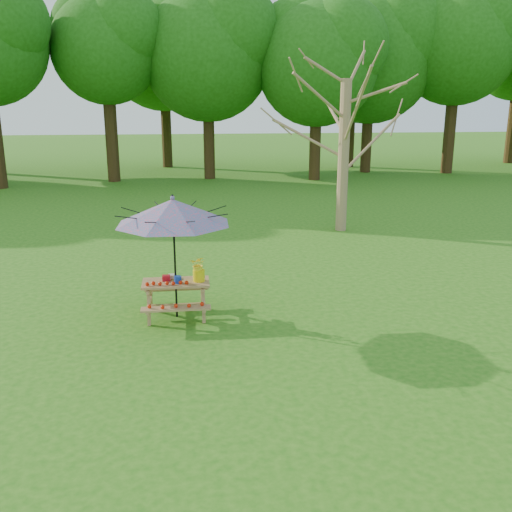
{
  "coord_description": "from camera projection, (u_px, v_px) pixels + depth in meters",
  "views": [
    {
      "loc": [
        1.06,
        -6.47,
        3.85
      ],
      "look_at": [
        2.26,
        3.39,
        1.1
      ],
      "focal_mm": 40.0,
      "sensor_mm": 36.0,
      "label": 1
    }
  ],
  "objects": [
    {
      "name": "produce_bins",
      "position": [
        173.0,
        278.0,
        10.27
      ],
      "size": [
        0.35,
        0.44,
        0.13
      ],
      "color": "#B40E1B",
      "rests_on": "picnic_table"
    },
    {
      "name": "ground",
      "position": [
        109.0,
        419.0,
        7.09
      ],
      "size": [
        120.0,
        120.0,
        0.0
      ],
      "primitive_type": "plane",
      "color": "#246613",
      "rests_on": "ground"
    },
    {
      "name": "flower_bucket",
      "position": [
        199.0,
        268.0,
        10.22
      ],
      "size": [
        0.35,
        0.33,
        0.47
      ],
      "color": "yellow",
      "rests_on": "picnic_table"
    },
    {
      "name": "patio_umbrella",
      "position": [
        173.0,
        212.0,
        9.91
      ],
      "size": [
        2.73,
        2.73,
        2.25
      ],
      "color": "black",
      "rests_on": "ground"
    },
    {
      "name": "treeline",
      "position": [
        158.0,
        5.0,
        26.01
      ],
      "size": [
        60.0,
        12.0,
        16.0
      ],
      "primitive_type": null,
      "color": "#1D570E",
      "rests_on": "ground"
    },
    {
      "name": "tomatoes_row",
      "position": [
        167.0,
        283.0,
        10.05
      ],
      "size": [
        0.77,
        0.13,
        0.07
      ],
      "primitive_type": null,
      "color": "red",
      "rests_on": "picnic_table"
    },
    {
      "name": "bare_tree",
      "position": [
        349.0,
        10.0,
        15.65
      ],
      "size": [
        6.09,
        6.09,
        10.22
      ],
      "color": "#8F704E",
      "rests_on": "ground"
    },
    {
      "name": "picnic_table",
      "position": [
        176.0,
        300.0,
        10.34
      ],
      "size": [
        1.2,
        1.32,
        0.67
      ],
      "color": "#A4714A",
      "rests_on": "ground"
    }
  ]
}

